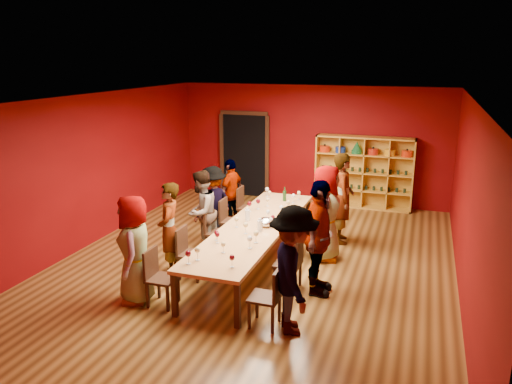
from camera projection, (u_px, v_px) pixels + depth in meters
room_shell at (255, 186)px, 8.79m from camera, size 7.10×9.10×3.04m
tasting_table at (255, 228)px, 9.00m from camera, size 1.10×4.50×0.75m
doorway at (245, 155)px, 13.49m from camera, size 1.40×0.17×2.30m
shelving_unit at (364, 169)px, 12.43m from camera, size 2.40×0.40×1.80m
chair_person_left_0 at (158, 274)px, 7.59m from camera, size 0.42×0.42×0.89m
person_left_0 at (135, 249)px, 7.62m from camera, size 0.75×0.95×1.70m
chair_person_left_1 at (188, 250)px, 8.53m from camera, size 0.42×0.42×0.89m
person_left_1 at (169, 230)px, 8.55m from camera, size 0.62×0.72×1.66m
chair_person_left_2 at (214, 229)px, 9.56m from camera, size 0.42×0.42×0.89m
person_left_2 at (201, 212)px, 9.56m from camera, size 0.48×0.82×1.63m
chair_person_left_3 at (228, 218)px, 10.22m from camera, size 0.42×0.42×0.89m
person_left_3 at (213, 203)px, 10.26m from camera, size 0.71×1.08×1.55m
chair_person_left_4 at (245, 205)px, 11.13m from camera, size 0.42×0.42×0.89m
person_left_4 at (231, 192)px, 11.17m from camera, size 0.55×0.94×1.51m
chair_person_right_0 at (270, 294)px, 6.96m from camera, size 0.42×0.42×0.89m
person_right_0 at (293, 270)px, 6.75m from camera, size 0.90×1.26×1.81m
chair_person_right_1 at (293, 261)px, 8.09m from camera, size 0.42×0.42×0.89m
person_right_1 at (318, 238)px, 7.84m from camera, size 0.54×1.12×1.88m
chair_person_right_3 at (312, 232)px, 9.39m from camera, size 0.42×0.42×0.89m
person_right_3 at (326, 213)px, 9.20m from camera, size 0.62×0.95×1.80m
chair_person_right_4 at (323, 216)px, 10.32m from camera, size 0.42×0.42×0.89m
person_right_4 at (343, 198)px, 10.08m from camera, size 0.63×0.77×1.85m
wine_glass_0 at (299, 193)px, 10.57m from camera, size 0.08×0.08×0.19m
wine_glass_1 at (268, 213)px, 9.27m from camera, size 0.08×0.08×0.20m
wine_glass_2 at (188, 254)px, 7.30m from camera, size 0.09×0.09×0.21m
wine_glass_3 at (216, 233)px, 8.23m from camera, size 0.07×0.07×0.18m
wine_glass_4 at (237, 220)px, 8.87m from camera, size 0.08×0.08×0.20m
wine_glass_5 at (250, 204)px, 9.75m from camera, size 0.09×0.09×0.21m
wine_glass_6 at (269, 193)px, 10.61m from camera, size 0.07×0.07×0.19m
wine_glass_7 at (258, 202)px, 9.91m from camera, size 0.09×0.09×0.21m
wine_glass_8 at (250, 239)px, 7.89m from camera, size 0.09×0.09×0.22m
wine_glass_9 at (217, 235)px, 8.12m from camera, size 0.08×0.08×0.20m
wine_glass_10 at (223, 245)px, 7.72m from camera, size 0.07×0.07×0.18m
wine_glass_11 at (197, 250)px, 7.43m from camera, size 0.09×0.09×0.22m
wine_glass_12 at (267, 190)px, 10.81m from camera, size 0.08×0.08×0.21m
wine_glass_13 at (273, 218)px, 9.02m from camera, size 0.07×0.07×0.18m
wine_glass_14 at (267, 200)px, 10.11m from camera, size 0.07×0.07×0.18m
wine_glass_15 at (293, 196)px, 10.35m from camera, size 0.08×0.08×0.20m
wine_glass_16 at (256, 234)px, 8.12m from camera, size 0.09×0.09×0.21m
wine_glass_17 at (288, 203)px, 9.83m from camera, size 0.09×0.09×0.21m
wine_glass_18 at (271, 220)px, 8.84m from camera, size 0.08×0.08×0.19m
wine_glass_19 at (232, 258)px, 7.19m from camera, size 0.08×0.08×0.20m
wine_glass_20 at (281, 208)px, 9.50m from camera, size 0.09×0.09×0.21m
wine_glass_21 at (246, 225)px, 8.54m from camera, size 0.09×0.09×0.21m
spittoon_bowl at (266, 222)px, 8.95m from camera, size 0.32×0.32×0.17m
carafe_a at (247, 215)px, 9.23m from camera, size 0.11×0.11×0.25m
carafe_b at (260, 226)px, 8.66m from camera, size 0.10×0.10×0.24m
wine_bottle at (285, 196)px, 10.49m from camera, size 0.08×0.08×0.30m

